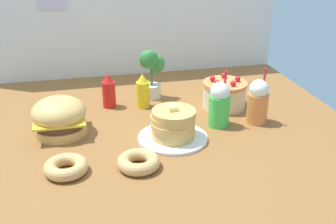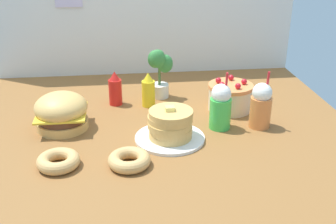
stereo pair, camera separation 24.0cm
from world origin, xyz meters
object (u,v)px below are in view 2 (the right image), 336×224
Objects in this scene: ketchup_bottle at (115,89)px; orange_float_cup at (261,105)px; burger at (61,112)px; mustard_bottle at (148,91)px; donut_chocolate at (129,160)px; potted_plant at (160,71)px; donut_pink_glaze at (58,161)px; pancake_stack at (170,127)px; cream_soda_cup at (221,107)px; layer_cake at (230,97)px.

ketchup_bottle is 0.67× the size of orange_float_cup.
burger is 0.88× the size of orange_float_cup.
burger is 1.16m from orange_float_cup.
burger is at bearing -152.50° from mustard_bottle.
burger is at bearing 128.68° from donut_chocolate.
donut_pink_glaze is at bearing -124.39° from potted_plant.
potted_plant is at bearing 89.64° from pancake_stack.
orange_float_cup is (0.24, -0.01, 0.00)m from cream_soda_cup.
layer_cake is 1.34× the size of donut_pink_glaze.
orange_float_cup is at bearing -2.71° from cream_soda_cup.
ketchup_bottle is at bearing 94.65° from donut_chocolate.
ketchup_bottle is 0.67× the size of cream_soda_cup.
potted_plant is at bearing 34.35° from burger.
layer_cake is 0.51m from potted_plant.
potted_plant reaches higher than cream_soda_cup.
burger is 0.65m from pancake_stack.
potted_plant is (0.61, 0.42, 0.08)m from burger.
orange_float_cup is at bearing 24.55° from donut_chocolate.
donut_chocolate is (-0.78, -0.35, -0.10)m from orange_float_cup.
donut_pink_glaze is (-0.28, -0.76, -0.07)m from ketchup_bottle.
donut_pink_glaze is at bearing -149.91° from layer_cake.
layer_cake is 0.53m from mustard_bottle.
donut_chocolate is at bearing -101.47° from mustard_bottle.
cream_soda_cup is 1.00× the size of orange_float_cup.
cream_soda_cup is at bearing -59.74° from potted_plant.
burger reaches higher than pancake_stack.
potted_plant is (0.00, 0.64, 0.11)m from pancake_stack.
layer_cake is (1.04, 0.15, -0.02)m from burger.
cream_soda_cup is 0.98× the size of potted_plant.
orange_float_cup is 0.98× the size of potted_plant.
donut_chocolate is at bearing -133.17° from pancake_stack.
orange_float_cup is (1.15, -0.11, 0.03)m from burger.
mustard_bottle is at bearing 27.50° from burger.
donut_chocolate is 0.93m from potted_plant.
orange_float_cup is at bearing 11.00° from pancake_stack.
donut_pink_glaze is (0.03, -0.44, -0.07)m from burger.
mustard_bottle is 0.74m from orange_float_cup.
ketchup_bottle is at bearing 144.94° from cream_soda_cup.
burger is at bearing 93.60° from donut_pink_glaze.
donut_pink_glaze and donut_chocolate have the same top height.
mustard_bottle is at bearing 78.53° from donut_chocolate.
pancake_stack is (0.61, -0.22, -0.02)m from burger.
potted_plant is (-0.30, 0.52, 0.05)m from cream_soda_cup.
cream_soda_cup reaches higher than burger.
orange_float_cup is 1.17m from donut_pink_glaze.
orange_float_cup is at bearing -44.50° from potted_plant.
donut_pink_glaze is (-0.50, -0.71, -0.07)m from mustard_bottle.
burger is 1.43× the size of donut_chocolate.
layer_cake is 1.25× the size of ketchup_bottle.
burger is at bearing 160.32° from pancake_stack.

